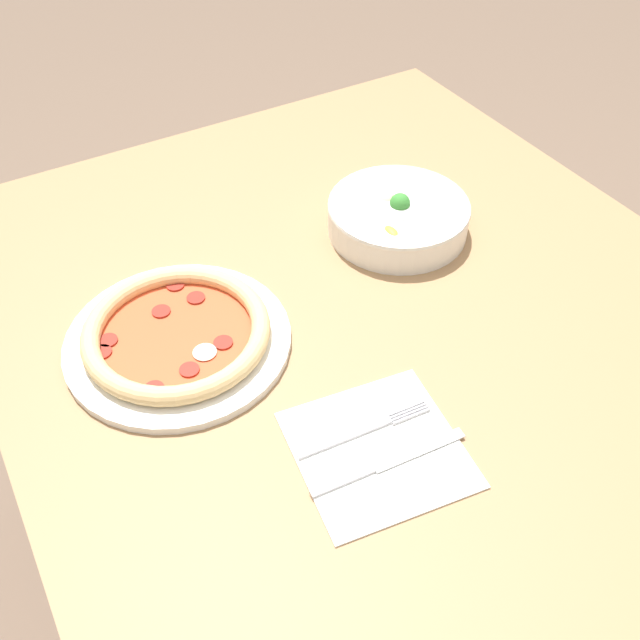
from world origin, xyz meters
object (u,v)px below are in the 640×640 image
object	(u,v)px
bowl	(398,215)
pizza	(177,335)
knife	(383,465)
fork	(363,431)

from	to	relation	value
bowl	pizza	bearing A→B (deg)	-81.75
pizza	knife	distance (m)	0.33
bowl	fork	bearing A→B (deg)	-40.39
bowl	fork	world-z (taller)	bowl
bowl	knife	size ratio (longest dim) A/B	1.11
pizza	knife	world-z (taller)	pizza
bowl	fork	size ratio (longest dim) A/B	1.26
knife	pizza	bearing A→B (deg)	117.67
pizza	knife	size ratio (longest dim) A/B	1.52
pizza	fork	size ratio (longest dim) A/B	1.72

